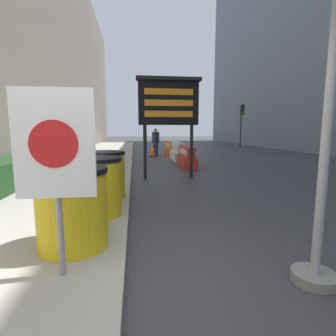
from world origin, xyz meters
TOP-DOWN VIEW (x-y plane):
  - ground_plane at (0.00, 0.00)m, footprint 120.00×120.00m
  - building_left_facade at (-3.78, 9.80)m, footprint 0.40×50.40m
  - hedge_strip at (-2.98, 5.36)m, footprint 0.90×7.82m
  - barrel_drum_foreground at (-0.61, 0.87)m, footprint 0.84×0.84m
  - barrel_drum_middle at (-0.51, 2.02)m, footprint 0.84×0.84m
  - barrel_drum_back at (-0.49, 3.16)m, footprint 0.84×0.84m
  - warning_sign at (-0.58, 0.23)m, footprint 0.70×0.08m
  - message_board at (1.17, 5.88)m, footprint 1.95×0.36m
  - jersey_barrier_red_striped at (2.26, 8.32)m, footprint 0.53×1.79m
  - jersey_barrier_white at (2.26, 10.67)m, footprint 0.55×1.97m
  - jersey_barrier_orange_near at (2.26, 13.10)m, footprint 0.56×2.17m
  - traffic_cone_near at (1.16, 12.88)m, footprint 0.39×0.39m
  - traffic_light_near_curb at (0.99, 17.47)m, footprint 0.28×0.45m
  - traffic_light_far_side at (9.09, 19.15)m, footprint 0.28×0.45m
  - pedestrian_worker at (1.38, 13.38)m, footprint 0.42×0.49m
  - steel_pole_right at (1.90, 0.03)m, footprint 0.44×0.44m

SIDE VIEW (x-z plane):
  - ground_plane at x=0.00m, z-range 0.00..0.00m
  - traffic_cone_near at x=1.16m, z-range -0.01..0.70m
  - jersey_barrier_red_striped at x=2.26m, z-range -0.05..0.80m
  - jersey_barrier_orange_near at x=2.26m, z-range -0.05..0.80m
  - jersey_barrier_white at x=2.26m, z-range -0.05..0.86m
  - hedge_strip at x=-2.98m, z-range 0.14..0.81m
  - barrel_drum_foreground at x=-0.61m, z-range 0.14..1.09m
  - barrel_drum_middle at x=-0.51m, z-range 0.14..1.09m
  - barrel_drum_back at x=-0.49m, z-range 0.14..1.09m
  - steel_pole_right at x=1.90m, z-range -0.60..2.16m
  - pedestrian_worker at x=1.38m, z-range 0.15..1.76m
  - warning_sign at x=-0.58m, z-range 0.44..2.18m
  - message_board at x=1.17m, z-range 0.78..3.86m
  - traffic_light_near_curb at x=0.99m, z-range 0.79..4.27m
  - traffic_light_far_side at x=9.09m, z-range 0.82..4.43m
  - building_left_facade at x=-3.78m, z-range 0.00..13.14m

